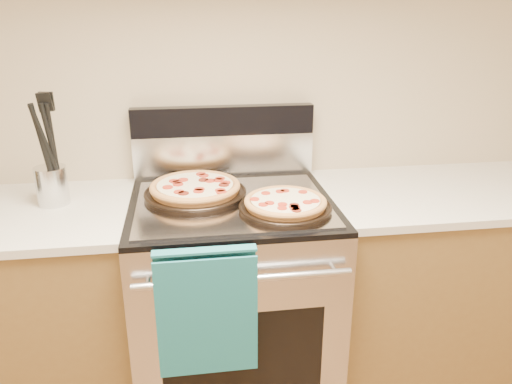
{
  "coord_description": "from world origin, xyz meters",
  "views": [
    {
      "loc": [
        -0.16,
        -0.09,
        1.61
      ],
      "look_at": [
        0.08,
        1.55,
        0.99
      ],
      "focal_mm": 35.0,
      "sensor_mm": 36.0,
      "label": 1
    }
  ],
  "objects": [
    {
      "name": "oven_window",
      "position": [
        0.0,
        1.31,
        0.45
      ],
      "size": [
        0.56,
        0.01,
        0.4
      ],
      "primitive_type": "cube",
      "color": "black",
      "rests_on": "range_body"
    },
    {
      "name": "countertop_right",
      "position": [
        0.88,
        1.68,
        0.9
      ],
      "size": [
        1.02,
        0.64,
        0.03
      ],
      "primitive_type": "cube",
      "color": "beige",
      "rests_on": "cabinet_right"
    },
    {
      "name": "dish_towel",
      "position": [
        -0.12,
        1.27,
        0.7
      ],
      "size": [
        0.32,
        0.05,
        0.42
      ],
      "primitive_type": null,
      "color": "navy",
      "rests_on": "oven_handle"
    },
    {
      "name": "range_body",
      "position": [
        0.0,
        1.65,
        0.45
      ],
      "size": [
        0.76,
        0.68,
        0.9
      ],
      "primitive_type": "cube",
      "color": "#B7B7BC",
      "rests_on": "ground"
    },
    {
      "name": "backsplash_upper",
      "position": [
        0.0,
        1.96,
        1.16
      ],
      "size": [
        0.76,
        0.06,
        0.12
      ],
      "primitive_type": "cube",
      "color": "black",
      "rests_on": "backsplash_lower"
    },
    {
      "name": "pepperoni_pizza_back",
      "position": [
        -0.13,
        1.71,
        0.95
      ],
      "size": [
        0.49,
        0.49,
        0.05
      ],
      "primitive_type": null,
      "rotation": [
        0.0,
        0.0,
        0.32
      ],
      "color": "#B57437",
      "rests_on": "foil_sheet"
    },
    {
      "name": "wall_back",
      "position": [
        0.0,
        2.0,
        1.35
      ],
      "size": [
        4.0,
        0.0,
        4.0
      ],
      "primitive_type": "plane",
      "rotation": [
        1.57,
        0.0,
        0.0
      ],
      "color": "#C1AD8C",
      "rests_on": "ground"
    },
    {
      "name": "cooktop",
      "position": [
        0.0,
        1.65,
        0.91
      ],
      "size": [
        0.76,
        0.68,
        0.02
      ],
      "primitive_type": "cube",
      "color": "black",
      "rests_on": "range_body"
    },
    {
      "name": "cabinet_left",
      "position": [
        -0.88,
        1.68,
        0.44
      ],
      "size": [
        1.0,
        0.62,
        0.88
      ],
      "primitive_type": "cube",
      "color": "brown",
      "rests_on": "ground"
    },
    {
      "name": "oven_handle",
      "position": [
        0.0,
        1.27,
        0.8
      ],
      "size": [
        0.7,
        0.03,
        0.03
      ],
      "primitive_type": "cylinder",
      "rotation": [
        0.0,
        1.57,
        0.0
      ],
      "color": "silver",
      "rests_on": "range_body"
    },
    {
      "name": "foil_sheet",
      "position": [
        0.0,
        1.62,
        0.92
      ],
      "size": [
        0.7,
        0.55,
        0.01
      ],
      "primitive_type": "cube",
      "color": "gray",
      "rests_on": "cooktop"
    },
    {
      "name": "utensil_crock",
      "position": [
        -0.66,
        1.74,
        0.98
      ],
      "size": [
        0.15,
        0.15,
        0.14
      ],
      "primitive_type": "cylinder",
      "rotation": [
        0.0,
        0.0,
        -0.35
      ],
      "color": "silver",
      "rests_on": "countertop_left"
    },
    {
      "name": "pepperoni_pizza_front",
      "position": [
        0.18,
        1.52,
        0.95
      ],
      "size": [
        0.38,
        0.38,
        0.04
      ],
      "primitive_type": null,
      "rotation": [
        0.0,
        0.0,
        -0.17
      ],
      "color": "#B57437",
      "rests_on": "foil_sheet"
    },
    {
      "name": "cabinet_right",
      "position": [
        0.88,
        1.68,
        0.44
      ],
      "size": [
        1.0,
        0.62,
        0.88
      ],
      "primitive_type": "cube",
      "color": "brown",
      "rests_on": "ground"
    },
    {
      "name": "backsplash_lower",
      "position": [
        0.0,
        1.96,
        1.01
      ],
      "size": [
        0.76,
        0.06,
        0.18
      ],
      "primitive_type": "cube",
      "color": "silver",
      "rests_on": "cooktop"
    }
  ]
}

